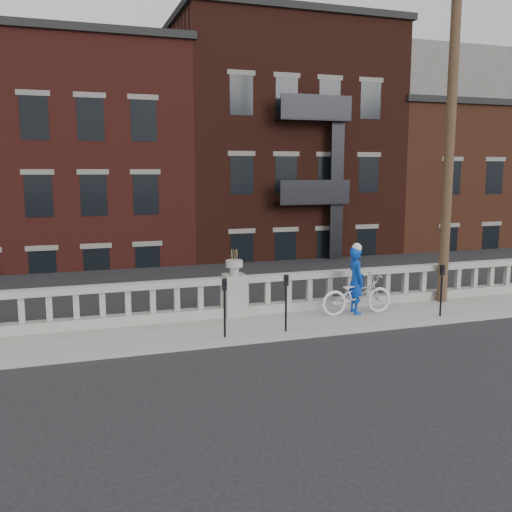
{
  "coord_description": "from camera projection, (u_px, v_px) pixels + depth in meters",
  "views": [
    {
      "loc": [
        -4.13,
        -10.04,
        3.97
      ],
      "look_at": [
        0.34,
        3.2,
        1.82
      ],
      "focal_mm": 40.0,
      "sensor_mm": 36.0,
      "label": 1
    }
  ],
  "objects": [
    {
      "name": "ground",
      "position": [
        291.0,
        371.0,
        11.31
      ],
      "size": [
        120.0,
        120.0,
        0.0
      ],
      "primitive_type": "plane",
      "color": "black",
      "rests_on": "ground"
    },
    {
      "name": "planter_pedestal",
      "position": [
        234.0,
        290.0,
        14.88
      ],
      "size": [
        0.55,
        0.55,
        1.76
      ],
      "color": "gray",
      "rests_on": "sidewalk"
    },
    {
      "name": "balustrade",
      "position": [
        234.0,
        297.0,
        14.91
      ],
      "size": [
        28.0,
        0.34,
        1.03
      ],
      "color": "gray",
      "rests_on": "sidewalk"
    },
    {
      "name": "parking_meter_d",
      "position": [
        442.0,
        284.0,
        14.78
      ],
      "size": [
        0.1,
        0.09,
        1.36
      ],
      "color": "black",
      "rests_on": "sidewalk"
    },
    {
      "name": "lower_level",
      "position": [
        149.0,
        192.0,
        32.67
      ],
      "size": [
        80.0,
        44.0,
        20.8
      ],
      "color": "#605E59",
      "rests_on": "ground"
    },
    {
      "name": "parking_meter_b",
      "position": [
        225.0,
        301.0,
        12.93
      ],
      "size": [
        0.1,
        0.09,
        1.36
      ],
      "color": "black",
      "rests_on": "sidewalk"
    },
    {
      "name": "utility_pole",
      "position": [
        451.0,
        123.0,
        15.85
      ],
      "size": [
        1.6,
        0.28,
        10.0
      ],
      "color": "#422D1E",
      "rests_on": "sidewalk"
    },
    {
      "name": "bicycle",
      "position": [
        357.0,
        294.0,
        15.07
      ],
      "size": [
        2.01,
        0.71,
        1.05
      ],
      "primitive_type": "imported",
      "rotation": [
        0.0,
        0.0,
        1.56
      ],
      "color": "silver",
      "rests_on": "sidewalk"
    },
    {
      "name": "sidewalk",
      "position": [
        245.0,
        328.0,
        14.11
      ],
      "size": [
        32.0,
        2.2,
        0.15
      ],
      "primitive_type": "cube",
      "color": "gray",
      "rests_on": "ground"
    },
    {
      "name": "parking_meter_c",
      "position": [
        286.0,
        296.0,
        13.41
      ],
      "size": [
        0.1,
        0.09,
        1.36
      ],
      "color": "black",
      "rests_on": "sidewalk"
    },
    {
      "name": "cyclist",
      "position": [
        356.0,
        280.0,
        15.11
      ],
      "size": [
        0.48,
        0.69,
        1.78
      ],
      "primitive_type": "imported",
      "rotation": [
        0.0,
        0.0,
        1.48
      ],
      "color": "#0B39AC",
      "rests_on": "sidewalk"
    }
  ]
}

